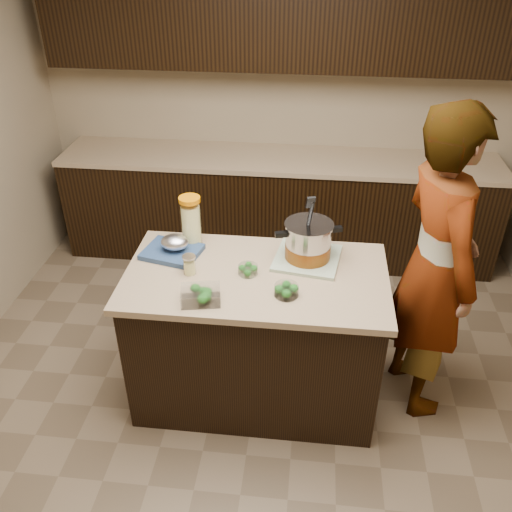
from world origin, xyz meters
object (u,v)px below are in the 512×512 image
(island, at_px, (256,336))
(person, at_px, (435,268))
(stock_pot, at_px, (308,243))
(lemonade_pitcher, at_px, (191,223))

(island, height_order, person, person)
(stock_pot, height_order, lemonade_pitcher, stock_pot)
(stock_pot, bearing_deg, lemonade_pitcher, 155.01)
(island, bearing_deg, stock_pot, 33.37)
(island, relative_size, person, 0.78)
(island, xyz_separation_m, person, (0.98, 0.12, 0.48))
(lemonade_pitcher, bearing_deg, person, -6.41)
(stock_pot, bearing_deg, island, -163.53)
(island, distance_m, person, 1.10)
(person, bearing_deg, stock_pot, 68.80)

